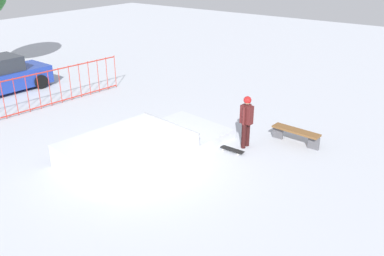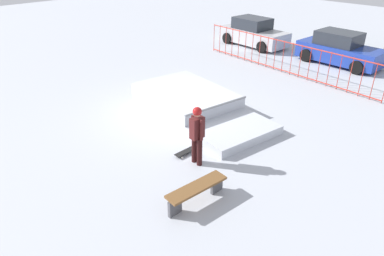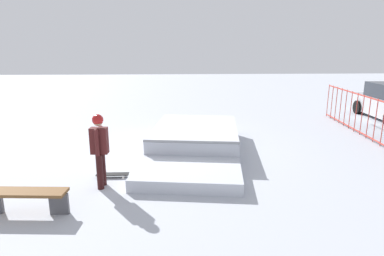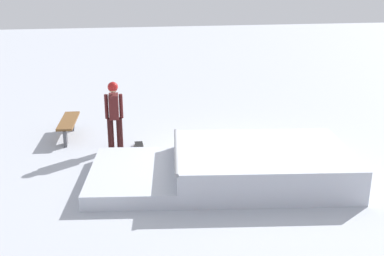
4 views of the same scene
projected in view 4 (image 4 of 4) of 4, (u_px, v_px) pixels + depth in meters
The scene contains 5 objects.
ground_plane at pixel (242, 167), 10.72m from camera, with size 60.00×60.00×0.00m, color #B2B7C1.
skate_ramp at pixel (239, 166), 9.93m from camera, with size 5.70×3.30×0.74m.
skater at pixel (114, 111), 11.46m from camera, with size 0.44×0.39×1.73m.
skateboard at pixel (139, 147), 11.72m from camera, with size 0.27×0.80×0.09m.
park_bench at pixel (69, 124), 12.58m from camera, with size 0.52×1.66×0.48m.
Camera 4 is at (2.85, 9.56, 4.18)m, focal length 44.16 mm.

